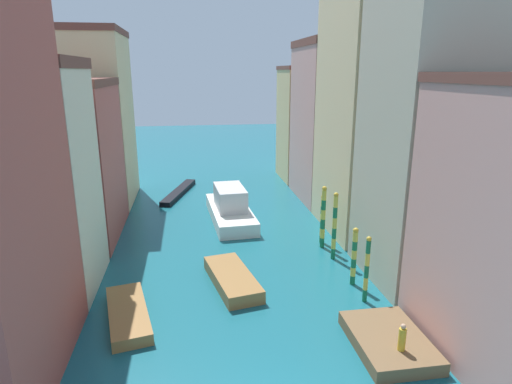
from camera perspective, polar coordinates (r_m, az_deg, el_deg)
ground_plane at (r=40.56m, az=-4.41°, el=-4.16°), size 154.00×154.00×0.00m
building_left_1 at (r=30.01m, az=-28.61°, el=1.36°), size 8.06×7.34×14.59m
building_left_2 at (r=39.00m, az=-23.98°, el=3.81°), size 8.06×10.94×13.22m
building_left_3 at (r=48.92m, az=-21.16°, el=9.07°), size 8.06×10.01×17.93m
building_right_1 at (r=30.14m, az=23.10°, el=9.48°), size 8.06×8.15×22.24m
building_right_2 at (r=38.47m, az=15.72°, el=11.15°), size 8.06×9.94×22.13m
building_right_3 at (r=48.01m, az=10.57°, el=9.16°), size 8.06×10.18×16.96m
building_right_4 at (r=57.02m, az=7.42°, el=9.00°), size 8.06×7.84×14.41m
waterfront_dock at (r=24.42m, az=17.17°, el=-18.36°), size 3.59×5.17×0.71m
person_on_dock at (r=22.97m, az=18.80°, el=-17.86°), size 0.36×0.36×1.43m
mooring_pole_0 at (r=27.35m, az=14.46°, el=-9.83°), size 0.31×0.31×4.30m
mooring_pole_1 at (r=29.30m, az=12.87°, el=-8.23°), size 0.37×0.37×4.02m
mooring_pole_2 at (r=32.66m, az=10.36°, el=-4.39°), size 0.36×0.36×5.24m
mooring_pole_3 at (r=34.67m, az=8.89°, el=-3.23°), size 0.39×0.39×5.12m
mooring_pole_4 at (r=35.75m, az=8.79°, el=-3.47°), size 0.38×0.38×4.13m
vaporetto_white at (r=41.14m, az=-3.44°, el=-2.10°), size 4.19×10.63×3.24m
gondola_black at (r=50.64m, az=-10.17°, el=0.01°), size 3.93×10.07×0.53m
motorboat_0 at (r=29.27m, az=-3.18°, el=-11.40°), size 3.54×6.63×0.86m
motorboat_1 at (r=26.68m, az=-16.62°, el=-15.21°), size 3.34×6.43×0.67m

